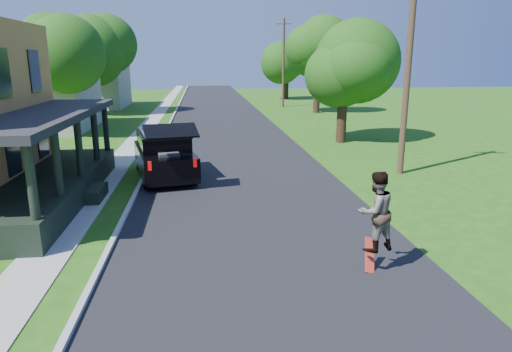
{
  "coord_description": "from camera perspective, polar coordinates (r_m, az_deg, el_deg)",
  "views": [
    {
      "loc": [
        -1.54,
        -10.1,
        4.82
      ],
      "look_at": [
        0.01,
        3.0,
        1.46
      ],
      "focal_mm": 32.0,
      "sensor_mm": 36.0,
      "label": 1
    }
  ],
  "objects": [
    {
      "name": "skateboarder",
      "position": [
        10.77,
        14.74,
        -4.31
      ],
      "size": [
        1.09,
        0.96,
        1.88
      ],
      "rotation": [
        0.0,
        0.0,
        3.46
      ],
      "color": "black",
      "rests_on": "ground"
    },
    {
      "name": "tree_right_near",
      "position": [
        27.72,
        10.88,
        13.88
      ],
      "size": [
        5.52,
        5.55,
        7.41
      ],
      "rotation": [
        0.0,
        0.0,
        -0.14
      ],
      "color": "black",
      "rests_on": "ground"
    },
    {
      "name": "tree_right_far",
      "position": [
        59.06,
        3.83,
        14.28
      ],
      "size": [
        5.41,
        5.35,
        7.57
      ],
      "rotation": [
        0.0,
        0.0,
        -0.07
      ],
      "color": "black",
      "rests_on": "ground"
    },
    {
      "name": "utility_pole_far",
      "position": [
        48.81,
        3.45,
        14.03
      ],
      "size": [
        1.5,
        0.39,
        8.96
      ],
      "rotation": [
        0.0,
        0.0,
        -0.18
      ],
      "color": "#3E291D",
      "rests_on": "ground"
    },
    {
      "name": "neighbor_house_far",
      "position": [
        51.51,
        -20.68,
        12.71
      ],
      "size": [
        12.78,
        12.78,
        8.3
      ],
      "color": "#9D978B",
      "rests_on": "ground"
    },
    {
      "name": "tree_right_mid",
      "position": [
        43.58,
        7.72,
        15.91
      ],
      "size": [
        6.17,
        5.86,
        9.06
      ],
      "rotation": [
        0.0,
        0.0,
        0.13
      ],
      "color": "black",
      "rests_on": "ground"
    },
    {
      "name": "skateboard",
      "position": [
        11.27,
        14.01,
        -9.67
      ],
      "size": [
        0.38,
        0.57,
        0.75
      ],
      "rotation": [
        0.0,
        0.0,
        0.07
      ],
      "color": "#B0200F",
      "rests_on": "ground"
    },
    {
      "name": "black_suv",
      "position": [
        19.55,
        -11.42,
        2.65
      ],
      "size": [
        3.06,
        5.71,
        2.53
      ],
      "rotation": [
        0.0,
        0.0,
        0.2
      ],
      "color": "black",
      "rests_on": "ground"
    },
    {
      "name": "utility_pole_near",
      "position": [
        20.4,
        18.64,
        14.63
      ],
      "size": [
        1.64,
        0.46,
        10.09
      ],
      "rotation": [
        0.0,
        0.0,
        -0.21
      ],
      "color": "#3E291D",
      "rests_on": "ground"
    },
    {
      "name": "sidewalk",
      "position": [
        30.75,
        -14.28,
        4.84
      ],
      "size": [
        1.3,
        120.0,
        0.03
      ],
      "primitive_type": "cube",
      "color": "#9E9F96",
      "rests_on": "ground"
    },
    {
      "name": "tree_left_far",
      "position": [
        44.55,
        -19.74,
        15.17
      ],
      "size": [
        7.13,
        7.24,
        9.43
      ],
      "rotation": [
        0.0,
        0.0,
        -0.24
      ],
      "color": "black",
      "rests_on": "ground"
    },
    {
      "name": "ground",
      "position": [
        11.3,
        1.78,
        -10.95
      ],
      "size": [
        140.0,
        140.0,
        0.0
      ],
      "primitive_type": "plane",
      "color": "#215511",
      "rests_on": "ground"
    },
    {
      "name": "tree_left_mid",
      "position": [
        31.91,
        -23.57,
        13.85
      ],
      "size": [
        5.06,
        4.95,
        7.77
      ],
      "rotation": [
        0.0,
        0.0,
        -0.06
      ],
      "color": "black",
      "rests_on": "ground"
    },
    {
      "name": "street",
      "position": [
        30.52,
        -3.77,
        5.18
      ],
      "size": [
        8.0,
        120.0,
        0.02
      ],
      "primitive_type": "cube",
      "color": "black",
      "rests_on": "ground"
    },
    {
      "name": "neighbor_house_mid",
      "position": [
        36.14,
        -26.66,
        11.83
      ],
      "size": [
        12.78,
        12.78,
        8.3
      ],
      "color": "#9D978B",
      "rests_on": "ground"
    },
    {
      "name": "curb",
      "position": [
        30.59,
        -11.4,
        4.95
      ],
      "size": [
        0.15,
        120.0,
        0.12
      ],
      "primitive_type": "cube",
      "color": "#A8A9A3",
      "rests_on": "ground"
    }
  ]
}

